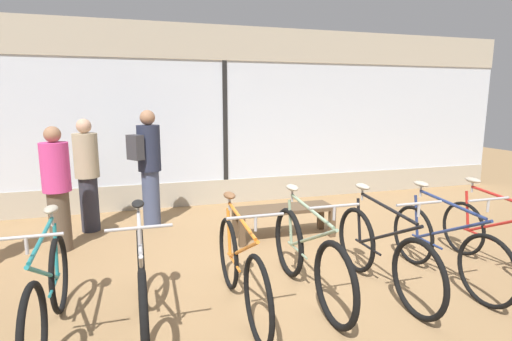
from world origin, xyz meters
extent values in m
plane|color=#99754C|center=(0.00, 0.00, 0.00)|extent=(24.00, 24.00, 0.00)
cube|color=#B2A893|center=(0.00, 3.33, 0.23)|extent=(12.00, 0.08, 0.45)
cube|color=silver|center=(0.00, 3.33, 1.52)|extent=(12.00, 0.04, 2.15)
cube|color=#B2A893|center=(0.00, 3.33, 2.90)|extent=(12.00, 0.08, 0.60)
cube|color=black|center=(0.00, 3.30, 1.52)|extent=(0.08, 0.02, 2.15)
torus|color=black|center=(-2.31, -0.03, 0.36)|extent=(0.05, 0.71, 0.71)
torus|color=black|center=(-2.31, -1.02, 0.36)|extent=(0.05, 0.71, 0.71)
cylinder|color=#1E7A7F|center=(-2.31, -0.56, 0.60)|extent=(0.03, 0.93, 0.51)
cylinder|color=#1E7A7F|center=(-2.31, -0.07, 0.60)|extent=(0.03, 0.11, 0.49)
cylinder|color=#1E7A7F|center=(-2.31, -0.53, 0.87)|extent=(0.03, 0.86, 0.10)
cylinder|color=#1E7A7F|center=(-2.31, -0.25, 0.36)|extent=(0.03, 0.45, 0.03)
cylinder|color=#B2B2B7|center=(-2.31, -0.11, 0.91)|extent=(0.02, 0.02, 0.14)
ellipsoid|color=#B2A893|center=(-2.31, -0.11, 0.99)|extent=(0.11, 0.22, 0.06)
cylinder|color=#B2B2B7|center=(-2.31, -0.96, 0.97)|extent=(0.02, 0.02, 0.12)
cylinder|color=#ADADB2|center=(-2.31, -0.96, 1.03)|extent=(0.46, 0.02, 0.02)
torus|color=black|center=(-1.59, -0.09, 0.36)|extent=(0.06, 0.73, 0.73)
torus|color=black|center=(-1.59, -1.07, 0.36)|extent=(0.06, 0.73, 0.73)
cylinder|color=#BCBCC1|center=(-1.59, -0.62, 0.60)|extent=(0.03, 0.92, 0.51)
cylinder|color=#BCBCC1|center=(-1.59, -0.13, 0.60)|extent=(0.03, 0.11, 0.49)
cylinder|color=#BCBCC1|center=(-1.59, -0.59, 0.88)|extent=(0.03, 0.84, 0.10)
cylinder|color=#BCBCC1|center=(-1.59, -0.31, 0.36)|extent=(0.03, 0.44, 0.03)
cylinder|color=#B2B2B7|center=(-1.59, -0.17, 0.91)|extent=(0.02, 0.02, 0.14)
ellipsoid|color=black|center=(-1.59, -0.17, 0.99)|extent=(0.11, 0.22, 0.06)
cylinder|color=#B2B2B7|center=(-1.59, -1.01, 0.97)|extent=(0.02, 0.02, 0.12)
cylinder|color=#ADADB2|center=(-1.59, -1.01, 1.03)|extent=(0.46, 0.02, 0.02)
torus|color=black|center=(-0.73, -0.02, 0.36)|extent=(0.04, 0.73, 0.73)
torus|color=black|center=(-0.73, -1.04, 0.36)|extent=(0.04, 0.73, 0.73)
cylinder|color=orange|center=(-0.73, -0.57, 0.60)|extent=(0.03, 0.96, 0.51)
cylinder|color=orange|center=(-0.73, -0.06, 0.60)|extent=(0.03, 0.11, 0.49)
cylinder|color=orange|center=(-0.73, -0.54, 0.88)|extent=(0.03, 0.88, 0.10)
cylinder|color=orange|center=(-0.73, -0.25, 0.36)|extent=(0.03, 0.46, 0.03)
cylinder|color=#B2B2B7|center=(-0.73, -0.10, 0.91)|extent=(0.02, 0.02, 0.14)
ellipsoid|color=brown|center=(-0.73, -0.10, 0.99)|extent=(0.11, 0.22, 0.06)
cylinder|color=#B2B2B7|center=(-0.73, -0.98, 0.97)|extent=(0.02, 0.02, 0.12)
cylinder|color=#ADADB2|center=(-0.73, -0.98, 1.03)|extent=(0.46, 0.02, 0.02)
torus|color=black|center=(-0.03, 0.07, 0.38)|extent=(0.06, 0.75, 0.75)
torus|color=black|center=(-0.03, -0.99, 0.38)|extent=(0.06, 0.75, 0.75)
cylinder|color=gray|center=(-0.03, -0.50, 0.62)|extent=(0.03, 1.00, 0.51)
cylinder|color=gray|center=(-0.03, 0.03, 0.62)|extent=(0.03, 0.11, 0.49)
cylinder|color=gray|center=(-0.03, -0.47, 0.89)|extent=(0.03, 0.93, 0.10)
cylinder|color=gray|center=(-0.03, -0.17, 0.38)|extent=(0.03, 0.48, 0.03)
cylinder|color=#B2B2B7|center=(-0.03, -0.01, 0.93)|extent=(0.02, 0.02, 0.14)
ellipsoid|color=#B2A893|center=(-0.03, -0.01, 1.01)|extent=(0.11, 0.22, 0.06)
cylinder|color=#B2B2B7|center=(-0.03, -0.93, 0.99)|extent=(0.02, 0.02, 0.12)
cylinder|color=#ADADB2|center=(-0.03, -0.93, 1.05)|extent=(0.46, 0.02, 0.02)
torus|color=black|center=(0.74, -0.05, 0.36)|extent=(0.05, 0.73, 0.73)
torus|color=black|center=(0.74, -1.09, 0.36)|extent=(0.05, 0.73, 0.73)
cylinder|color=black|center=(0.74, -0.61, 0.60)|extent=(0.03, 0.97, 0.51)
cylinder|color=black|center=(0.74, -0.09, 0.60)|extent=(0.03, 0.11, 0.49)
cylinder|color=black|center=(0.74, -0.58, 0.88)|extent=(0.03, 0.90, 0.10)
cylinder|color=black|center=(0.74, -0.28, 0.36)|extent=(0.03, 0.47, 0.03)
cylinder|color=#B2B2B7|center=(0.74, -0.13, 0.91)|extent=(0.02, 0.02, 0.14)
ellipsoid|color=#B2A893|center=(0.74, -0.13, 0.99)|extent=(0.11, 0.22, 0.06)
cylinder|color=#B2B2B7|center=(0.74, -1.03, 0.97)|extent=(0.02, 0.02, 0.12)
cylinder|color=#ADADB2|center=(0.74, -1.03, 1.03)|extent=(0.46, 0.02, 0.02)
torus|color=black|center=(1.49, -0.06, 0.35)|extent=(0.04, 0.70, 0.70)
torus|color=black|center=(1.49, -1.10, 0.35)|extent=(0.04, 0.70, 0.70)
cylinder|color=navy|center=(1.49, -0.62, 0.59)|extent=(0.03, 0.98, 0.51)
cylinder|color=navy|center=(1.49, -0.10, 0.59)|extent=(0.03, 0.11, 0.49)
cylinder|color=navy|center=(1.49, -0.59, 0.86)|extent=(0.03, 0.91, 0.10)
cylinder|color=navy|center=(1.49, -0.29, 0.35)|extent=(0.03, 0.47, 0.03)
cylinder|color=#B2B2B7|center=(1.49, -0.14, 0.90)|extent=(0.02, 0.02, 0.14)
ellipsoid|color=#B2A893|center=(1.49, -0.14, 0.98)|extent=(0.11, 0.22, 0.06)
cylinder|color=#B2B2B7|center=(1.49, -1.04, 0.96)|extent=(0.02, 0.02, 0.12)
cylinder|color=#ADADB2|center=(1.49, -1.04, 1.02)|extent=(0.46, 0.02, 0.02)
torus|color=black|center=(2.28, -0.01, 0.34)|extent=(0.04, 0.67, 0.67)
cylinder|color=red|center=(2.28, -0.56, 0.58)|extent=(0.03, 0.97, 0.51)
cylinder|color=red|center=(2.28, -0.05, 0.58)|extent=(0.03, 0.11, 0.49)
cylinder|color=red|center=(2.28, -0.53, 0.85)|extent=(0.03, 0.90, 0.10)
cylinder|color=red|center=(2.28, -0.24, 0.34)|extent=(0.03, 0.47, 0.03)
cylinder|color=#B2B2B7|center=(2.28, -0.09, 0.89)|extent=(0.02, 0.02, 0.14)
ellipsoid|color=#B2A893|center=(2.28, -0.09, 0.97)|extent=(0.11, 0.22, 0.06)
cube|color=brown|center=(0.36, 1.23, 0.41)|extent=(1.40, 0.44, 0.05)
cube|color=brown|center=(-0.30, 1.05, 0.19)|extent=(0.08, 0.08, 0.39)
cube|color=brown|center=(1.02, 1.05, 0.19)|extent=(0.08, 0.08, 0.39)
cube|color=brown|center=(-0.30, 1.41, 0.19)|extent=(0.08, 0.08, 0.39)
cube|color=brown|center=(1.02, 1.41, 0.19)|extent=(0.08, 0.08, 0.39)
cylinder|color=#2D2D38|center=(-2.27, 2.33, 0.40)|extent=(0.28, 0.28, 0.81)
cylinder|color=tan|center=(-2.27, 2.33, 1.13)|extent=(0.37, 0.37, 0.64)
sphere|color=tan|center=(-2.27, 2.33, 1.55)|extent=(0.21, 0.21, 0.21)
cylinder|color=brown|center=(-2.55, 1.60, 0.39)|extent=(0.36, 0.36, 0.78)
cylinder|color=#D13D84|center=(-2.55, 1.60, 1.09)|extent=(0.47, 0.47, 0.62)
sphere|color=#9E7051|center=(-2.55, 1.60, 1.50)|extent=(0.20, 0.20, 0.20)
cylinder|color=#424C6B|center=(-1.39, 2.32, 0.43)|extent=(0.36, 0.36, 0.86)
cylinder|color=#23283D|center=(-1.39, 2.32, 1.20)|extent=(0.47, 0.47, 0.68)
sphere|color=#9E7051|center=(-1.39, 2.32, 1.66)|extent=(0.22, 0.22, 0.22)
cube|color=#38383D|center=(-1.59, 2.17, 1.24)|extent=(0.25, 0.28, 0.36)
camera|label=1|loc=(-1.59, -3.81, 1.92)|focal=28.00mm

